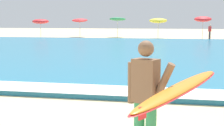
# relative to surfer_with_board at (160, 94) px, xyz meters

# --- Properties ---
(sea) EXTENTS (120.00, 28.00, 0.14)m
(sea) POSITION_rel_surfer_with_board_xyz_m (-2.64, 17.79, -0.96)
(sea) COLOR teal
(sea) RESTS_ON ground
(surf_foam) EXTENTS (120.00, 1.34, 0.01)m
(surf_foam) POSITION_rel_surfer_with_board_xyz_m (-2.64, 4.39, -0.88)
(surf_foam) COLOR white
(surf_foam) RESTS_ON sea
(surfer_with_board) EXTENTS (1.34, 2.32, 1.73)m
(surfer_with_board) POSITION_rel_surfer_with_board_xyz_m (0.00, 0.00, 0.00)
(surfer_with_board) COLOR #338E56
(surfer_with_board) RESTS_ON ground
(beach_umbrella_0) EXTENTS (1.95, 1.95, 2.16)m
(beach_umbrella_0) POSITION_rel_surfer_with_board_xyz_m (-16.67, 34.45, 0.85)
(beach_umbrella_0) COLOR beige
(beach_umbrella_0) RESTS_ON ground
(beach_umbrella_1) EXTENTS (1.90, 1.92, 2.29)m
(beach_umbrella_1) POSITION_rel_surfer_with_board_xyz_m (-12.32, 36.14, 0.98)
(beach_umbrella_1) COLOR beige
(beach_umbrella_1) RESTS_ON ground
(beach_umbrella_2) EXTENTS (1.94, 1.96, 2.41)m
(beach_umbrella_2) POSITION_rel_surfer_with_board_xyz_m (-7.67, 36.14, 1.12)
(beach_umbrella_2) COLOR beige
(beach_umbrella_2) RESTS_ON ground
(beach_umbrella_3) EXTENTS (2.00, 2.02, 2.27)m
(beach_umbrella_3) POSITION_rel_surfer_with_board_xyz_m (-2.80, 34.92, 0.94)
(beach_umbrella_3) COLOR beige
(beach_umbrella_3) RESTS_ON ground
(beach_umbrella_4) EXTENTS (1.83, 1.87, 2.49)m
(beach_umbrella_4) POSITION_rel_surfer_with_board_xyz_m (2.00, 34.33, 1.11)
(beach_umbrella_4) COLOR beige
(beach_umbrella_4) RESTS_ON ground
(beachgoer_near_row_left) EXTENTS (0.32, 0.20, 1.58)m
(beachgoer_near_row_left) POSITION_rel_surfer_with_board_xyz_m (2.71, 33.59, -0.18)
(beachgoer_near_row_left) COLOR #383842
(beachgoer_near_row_left) RESTS_ON ground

